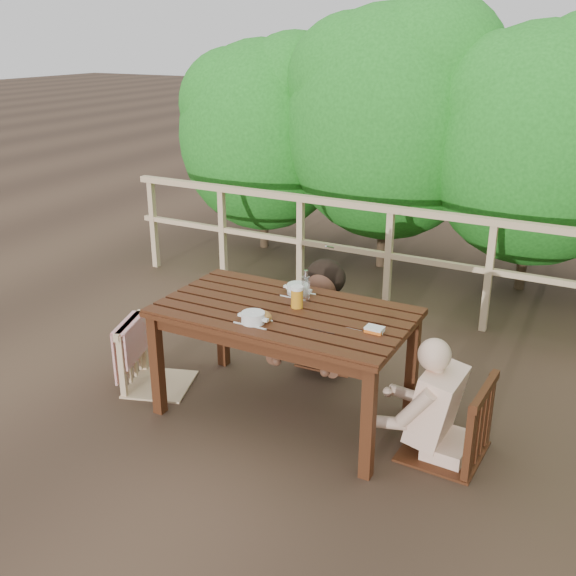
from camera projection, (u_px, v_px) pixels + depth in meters
The scene contains 15 objects.
ground at pixel (285, 412), 4.56m from camera, with size 60.00×60.00×0.00m, color #4A3526.
table at pixel (284, 363), 4.42m from camera, with size 1.64×0.92×0.76m, color #361A0C.
chair_left at pixel (156, 327), 4.73m from camera, with size 0.47×0.47×0.94m, color tan.
chair_far at pixel (332, 308), 5.11m from camera, with size 0.45×0.45×0.90m, color #361A0C.
chair_right at pixel (449, 382), 3.94m from camera, with size 0.49×0.49×1.00m, color #361A0C.
woman at pixel (334, 280), 5.04m from camera, with size 0.55×0.67×1.36m, color black, non-canonical shape.
diner_right at pixel (456, 365), 3.88m from camera, with size 0.50×0.61×1.24m, color beige, non-canonical shape.
railing at pixel (388, 260), 6.02m from camera, with size 5.60×0.10×1.01m, color tan.
hedge_row at pixel (479, 93), 6.33m from camera, with size 6.60×1.60×3.80m, color #1E6D1C, non-canonical shape.
soup_near at pixel (253, 319), 4.07m from camera, with size 0.25×0.25×0.08m, color white.
soup_far at pixel (298, 290), 4.52m from camera, with size 0.25×0.25×0.08m, color white.
bread_roll at pixel (261, 317), 4.10m from camera, with size 0.14×0.10×0.08m, color #A86133.
beer_glass at pixel (297, 298), 4.28m from camera, with size 0.08×0.08×0.16m, color gold.
bottle at pixel (306, 287), 4.37m from camera, with size 0.06×0.06×0.23m, color white.
butter_tub at pixel (374, 331), 3.94m from camera, with size 0.11×0.08×0.05m, color white.
Camera 1 is at (1.87, -3.47, 2.45)m, focal length 41.24 mm.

